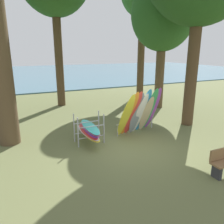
# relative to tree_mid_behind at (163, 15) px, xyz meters

# --- Properties ---
(ground_plane) EXTENTS (80.00, 80.00, 0.00)m
(ground_plane) POSITION_rel_tree_mid_behind_xyz_m (-4.76, -4.98, -5.83)
(ground_plane) COLOR #60663D
(lake_water) EXTENTS (80.00, 36.00, 0.10)m
(lake_water) POSITION_rel_tree_mid_behind_xyz_m (-4.76, 26.33, -5.78)
(lake_water) COLOR #477084
(lake_water) RESTS_ON ground
(tree_mid_behind) EXTENTS (3.94, 3.94, 8.17)m
(tree_mid_behind) POSITION_rel_tree_mid_behind_xyz_m (0.00, 0.00, 0.00)
(tree_mid_behind) COLOR brown
(tree_mid_behind) RESTS_ON ground
(leaning_board_pile) EXTENTS (2.32, 1.47, 2.16)m
(leaning_board_pile) POSITION_rel_tree_mid_behind_xyz_m (-3.79, -3.84, -4.80)
(leaning_board_pile) COLOR yellow
(leaning_board_pile) RESTS_ON ground
(board_storage_rack) EXTENTS (1.15, 2.13, 1.25)m
(board_storage_rack) POSITION_rel_tree_mid_behind_xyz_m (-6.19, -3.81, -5.28)
(board_storage_rack) COLOR #9EA0A5
(board_storage_rack) RESTS_ON ground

